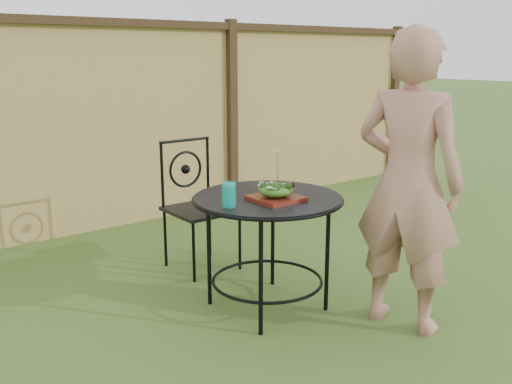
% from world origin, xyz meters
% --- Properties ---
extents(ground, '(60.00, 60.00, 0.00)m').
position_xyz_m(ground, '(0.00, 0.00, 0.00)').
color(ground, '#2A4E19').
rests_on(ground, ground).
extents(fence, '(8.00, 0.12, 1.90)m').
position_xyz_m(fence, '(-0.00, 2.19, 0.95)').
color(fence, tan).
rests_on(fence, ground).
extents(patio_table, '(0.92, 0.92, 0.72)m').
position_xyz_m(patio_table, '(-0.01, -0.04, 0.59)').
color(patio_table, black).
rests_on(patio_table, ground).
extents(patio_chair, '(0.46, 0.46, 0.95)m').
position_xyz_m(patio_chair, '(0.04, 0.85, 0.50)').
color(patio_chair, black).
rests_on(patio_chair, ground).
extents(diner, '(0.56, 0.71, 1.72)m').
position_xyz_m(diner, '(0.47, -0.70, 0.86)').
color(diner, '#A7725F').
rests_on(diner, ground).
extents(salad_plate, '(0.27, 0.27, 0.02)m').
position_xyz_m(salad_plate, '(-0.04, -0.14, 0.74)').
color(salad_plate, '#480A0D').
rests_on(salad_plate, patio_table).
extents(salad, '(0.21, 0.21, 0.08)m').
position_xyz_m(salad, '(-0.04, -0.14, 0.79)').
color(salad, '#235614').
rests_on(salad, salad_plate).
extents(fork, '(0.01, 0.01, 0.18)m').
position_xyz_m(fork, '(-0.03, -0.14, 0.92)').
color(fork, silver).
rests_on(fork, salad).
extents(drinking_glass, '(0.08, 0.08, 0.14)m').
position_xyz_m(drinking_glass, '(-0.34, -0.08, 0.79)').
color(drinking_glass, '#0DA087').
rests_on(drinking_glass, patio_table).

